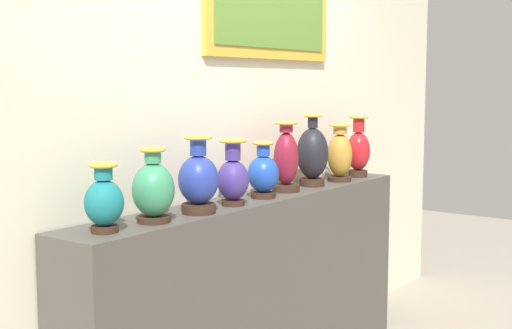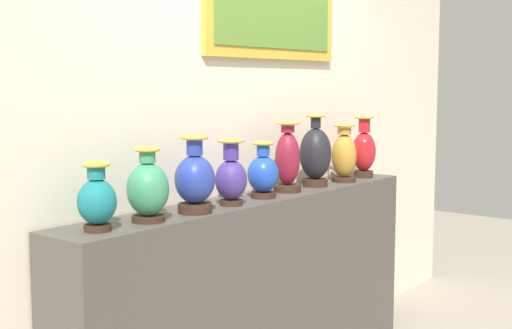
{
  "view_description": "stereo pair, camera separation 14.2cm",
  "coord_description": "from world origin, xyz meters",
  "px_view_note": "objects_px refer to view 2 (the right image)",
  "views": [
    {
      "loc": [
        -2.95,
        -2.16,
        1.62
      ],
      "look_at": [
        0.0,
        0.0,
        1.21
      ],
      "focal_mm": 49.81,
      "sensor_mm": 36.0,
      "label": 1
    },
    {
      "loc": [
        -2.87,
        -2.27,
        1.62
      ],
      "look_at": [
        0.0,
        0.0,
        1.21
      ],
      "focal_mm": 49.81,
      "sensor_mm": 36.0,
      "label": 2
    }
  ],
  "objects_px": {
    "vase_teal": "(97,200)",
    "vase_jade": "(148,189)",
    "vase_onyx": "(315,155)",
    "vase_crimson": "(364,150)",
    "vase_sapphire": "(263,174)",
    "vase_indigo": "(231,177)",
    "vase_burgundy": "(288,160)",
    "vase_ochre": "(344,156)",
    "vase_cobalt": "(195,180)"
  },
  "relations": [
    {
      "from": "vase_teal",
      "to": "vase_jade",
      "type": "bearing_deg",
      "value": -2.85
    },
    {
      "from": "vase_onyx",
      "to": "vase_crimson",
      "type": "xyz_separation_m",
      "value": [
        0.51,
        -0.02,
        -0.01
      ]
    },
    {
      "from": "vase_sapphire",
      "to": "vase_onyx",
      "type": "bearing_deg",
      "value": 2.78
    },
    {
      "from": "vase_teal",
      "to": "vase_jade",
      "type": "distance_m",
      "value": 0.27
    },
    {
      "from": "vase_indigo",
      "to": "vase_burgundy",
      "type": "height_order",
      "value": "vase_burgundy"
    },
    {
      "from": "vase_indigo",
      "to": "vase_crimson",
      "type": "relative_size",
      "value": 0.83
    },
    {
      "from": "vase_indigo",
      "to": "vase_jade",
      "type": "bearing_deg",
      "value": 178.76
    },
    {
      "from": "vase_ochre",
      "to": "vase_onyx",
      "type": "bearing_deg",
      "value": 173.36
    },
    {
      "from": "vase_jade",
      "to": "vase_sapphire",
      "type": "height_order",
      "value": "vase_jade"
    },
    {
      "from": "vase_jade",
      "to": "vase_onyx",
      "type": "xyz_separation_m",
      "value": [
        1.33,
        0.03,
        0.04
      ]
    },
    {
      "from": "vase_ochre",
      "to": "vase_burgundy",
      "type": "bearing_deg",
      "value": 176.55
    },
    {
      "from": "vase_indigo",
      "to": "vase_onyx",
      "type": "distance_m",
      "value": 0.8
    },
    {
      "from": "vase_burgundy",
      "to": "vase_crimson",
      "type": "distance_m",
      "value": 0.79
    },
    {
      "from": "vase_jade",
      "to": "vase_ochre",
      "type": "xyz_separation_m",
      "value": [
        1.6,
        -0.0,
        0.02
      ]
    },
    {
      "from": "vase_cobalt",
      "to": "vase_crimson",
      "type": "xyz_separation_m",
      "value": [
        1.57,
        0.02,
        0.02
      ]
    },
    {
      "from": "vase_teal",
      "to": "vase_jade",
      "type": "relative_size",
      "value": 0.87
    },
    {
      "from": "vase_sapphire",
      "to": "vase_teal",
      "type": "bearing_deg",
      "value": 179.37
    },
    {
      "from": "vase_indigo",
      "to": "vase_burgundy",
      "type": "xyz_separation_m",
      "value": [
        0.52,
        0.04,
        0.03
      ]
    },
    {
      "from": "vase_onyx",
      "to": "vase_indigo",
      "type": "bearing_deg",
      "value": -177.23
    },
    {
      "from": "vase_sapphire",
      "to": "vase_indigo",
      "type": "bearing_deg",
      "value": -177.25
    },
    {
      "from": "vase_burgundy",
      "to": "vase_crimson",
      "type": "height_order",
      "value": "vase_crimson"
    },
    {
      "from": "vase_jade",
      "to": "vase_ochre",
      "type": "distance_m",
      "value": 1.6
    },
    {
      "from": "vase_teal",
      "to": "vase_crimson",
      "type": "distance_m",
      "value": 2.11
    },
    {
      "from": "vase_sapphire",
      "to": "vase_crimson",
      "type": "distance_m",
      "value": 1.04
    },
    {
      "from": "vase_onyx",
      "to": "vase_ochre",
      "type": "height_order",
      "value": "vase_onyx"
    },
    {
      "from": "vase_burgundy",
      "to": "vase_crimson",
      "type": "relative_size",
      "value": 0.99
    },
    {
      "from": "vase_jade",
      "to": "vase_burgundy",
      "type": "xyz_separation_m",
      "value": [
        1.06,
        0.03,
        0.03
      ]
    },
    {
      "from": "vase_teal",
      "to": "vase_crimson",
      "type": "xyz_separation_m",
      "value": [
        2.11,
        -0.01,
        0.05
      ]
    },
    {
      "from": "vase_ochre",
      "to": "vase_indigo",
      "type": "bearing_deg",
      "value": -179.59
    },
    {
      "from": "vase_indigo",
      "to": "vase_burgundy",
      "type": "distance_m",
      "value": 0.53
    },
    {
      "from": "vase_teal",
      "to": "vase_burgundy",
      "type": "xyz_separation_m",
      "value": [
        1.33,
        0.02,
        0.05
      ]
    },
    {
      "from": "vase_ochre",
      "to": "vase_crimson",
      "type": "bearing_deg",
      "value": 1.39
    },
    {
      "from": "vase_jade",
      "to": "vase_indigo",
      "type": "height_order",
      "value": "vase_indigo"
    },
    {
      "from": "vase_indigo",
      "to": "vase_ochre",
      "type": "relative_size",
      "value": 0.94
    },
    {
      "from": "vase_teal",
      "to": "vase_cobalt",
      "type": "relative_size",
      "value": 0.79
    },
    {
      "from": "vase_indigo",
      "to": "vase_ochre",
      "type": "height_order",
      "value": "vase_ochre"
    },
    {
      "from": "vase_crimson",
      "to": "vase_ochre",
      "type": "bearing_deg",
      "value": -178.61
    },
    {
      "from": "vase_teal",
      "to": "vase_burgundy",
      "type": "distance_m",
      "value": 1.33
    },
    {
      "from": "vase_cobalt",
      "to": "vase_sapphire",
      "type": "xyz_separation_m",
      "value": [
        0.53,
        0.02,
        -0.02
      ]
    },
    {
      "from": "vase_burgundy",
      "to": "vase_ochre",
      "type": "bearing_deg",
      "value": -3.45
    },
    {
      "from": "vase_cobalt",
      "to": "vase_indigo",
      "type": "distance_m",
      "value": 0.26
    },
    {
      "from": "vase_cobalt",
      "to": "vase_burgundy",
      "type": "bearing_deg",
      "value": 3.12
    },
    {
      "from": "vase_teal",
      "to": "vase_burgundy",
      "type": "relative_size",
      "value": 0.73
    },
    {
      "from": "vase_onyx",
      "to": "vase_jade",
      "type": "bearing_deg",
      "value": -178.85
    },
    {
      "from": "vase_crimson",
      "to": "vase_onyx",
      "type": "bearing_deg",
      "value": 177.23
    },
    {
      "from": "vase_ochre",
      "to": "vase_jade",
      "type": "bearing_deg",
      "value": 179.86
    },
    {
      "from": "vase_indigo",
      "to": "vase_ochre",
      "type": "bearing_deg",
      "value": 0.41
    },
    {
      "from": "vase_indigo",
      "to": "vase_teal",
      "type": "bearing_deg",
      "value": 178.23
    },
    {
      "from": "vase_cobalt",
      "to": "vase_ochre",
      "type": "distance_m",
      "value": 1.32
    },
    {
      "from": "vase_sapphire",
      "to": "vase_ochre",
      "type": "relative_size",
      "value": 0.85
    }
  ]
}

